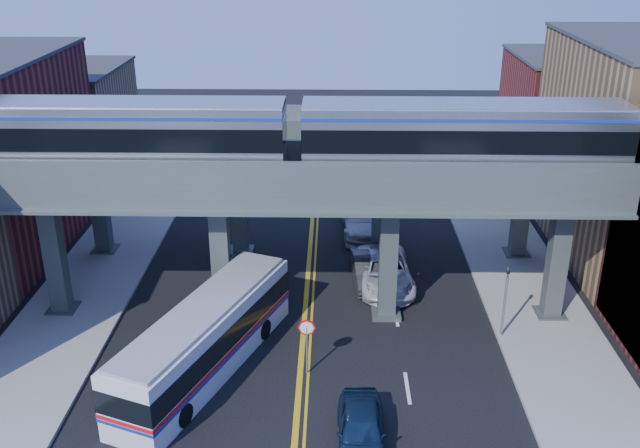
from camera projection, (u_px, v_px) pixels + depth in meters
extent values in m
plane|color=black|center=(297.00, 417.00, 27.76)|extent=(120.00, 120.00, 0.00)
cube|color=gray|center=(86.00, 291.00, 37.16)|extent=(5.00, 70.00, 0.16)
cube|color=gray|center=(529.00, 295.00, 36.73)|extent=(5.00, 70.00, 0.16)
cube|color=olive|center=(69.00, 124.00, 53.28)|extent=(8.00, 10.00, 8.00)
cube|color=olive|center=(640.00, 152.00, 39.83)|extent=(8.00, 14.00, 12.00)
cube|color=maroon|center=(567.00, 120.00, 52.39)|extent=(8.00, 10.00, 9.00)
cube|color=#414B47|center=(55.00, 257.00, 34.20)|extent=(0.85, 0.85, 6.00)
cube|color=#414B47|center=(221.00, 259.00, 34.05)|extent=(0.85, 0.85, 6.00)
cube|color=#414B47|center=(388.00, 260.00, 33.90)|extent=(0.85, 0.85, 6.00)
cube|color=#414B47|center=(557.00, 262.00, 33.75)|extent=(0.85, 0.85, 6.00)
cube|color=#4A5551|center=(304.00, 186.00, 32.54)|extent=(52.00, 3.60, 1.40)
cube|color=#414B47|center=(100.00, 204.00, 40.65)|extent=(0.85, 0.85, 6.00)
cube|color=#414B47|center=(239.00, 205.00, 40.50)|extent=(0.85, 0.85, 6.00)
cube|color=#414B47|center=(380.00, 206.00, 40.35)|extent=(0.85, 0.85, 6.00)
cube|color=#414B47|center=(522.00, 207.00, 40.20)|extent=(0.85, 0.85, 6.00)
cube|color=#4A5551|center=(309.00, 143.00, 38.99)|extent=(52.00, 3.60, 1.40)
cube|color=black|center=(30.00, 168.00, 32.45)|extent=(2.06, 2.06, 0.23)
cube|color=black|center=(229.00, 169.00, 32.28)|extent=(2.06, 2.06, 0.23)
cube|color=silver|center=(126.00, 134.00, 31.74)|extent=(14.23, 2.72, 3.00)
cube|color=black|center=(125.00, 130.00, 31.68)|extent=(14.25, 2.78, 1.03)
cube|color=black|center=(360.00, 170.00, 32.17)|extent=(2.06, 2.06, 0.23)
cube|color=black|center=(562.00, 171.00, 32.00)|extent=(2.06, 2.06, 0.23)
cube|color=silver|center=(463.00, 136.00, 31.46)|extent=(14.23, 2.72, 3.00)
cube|color=black|center=(464.00, 132.00, 31.40)|extent=(14.25, 2.78, 1.03)
cylinder|color=slate|center=(307.00, 350.00, 30.08)|extent=(0.09, 0.09, 2.30)
cylinder|color=red|center=(307.00, 328.00, 29.65)|extent=(0.76, 0.04, 0.76)
cylinder|color=slate|center=(504.00, 308.00, 32.50)|extent=(0.12, 0.12, 3.20)
imported|color=black|center=(509.00, 267.00, 31.70)|extent=(0.15, 0.18, 0.90)
cube|color=silver|center=(206.00, 340.00, 30.25)|extent=(6.41, 11.40, 2.92)
cube|color=black|center=(205.00, 332.00, 30.10)|extent=(6.48, 11.46, 0.99)
cube|color=#B21419|center=(206.00, 345.00, 30.36)|extent=(6.47, 11.45, 0.17)
cylinder|color=black|center=(158.00, 408.00, 27.56)|extent=(2.71, 1.81, 0.94)
cylinder|color=black|center=(242.00, 324.00, 33.32)|extent=(2.71, 1.81, 0.94)
imported|color=#10213A|center=(361.00, 430.00, 25.92)|extent=(1.83, 4.47, 1.52)
imported|color=#2F2F32|center=(368.00, 270.00, 37.97)|extent=(1.94, 4.60, 1.48)
imported|color=silver|center=(385.00, 271.00, 37.63)|extent=(3.02, 6.02, 1.64)
imported|color=#BCBDC1|center=(363.00, 218.00, 44.24)|extent=(2.72, 6.26, 1.79)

